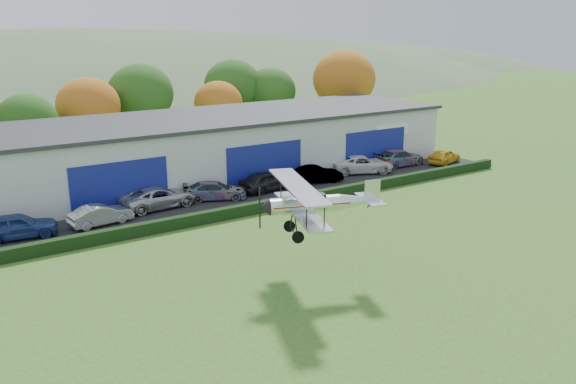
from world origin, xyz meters
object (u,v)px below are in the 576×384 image
car_1 (101,215)px  car_2 (159,197)px  hangar (230,143)px  car_3 (215,190)px  biplane (315,202)px  car_5 (317,174)px  car_4 (267,181)px  car_6 (362,164)px  car_7 (399,158)px  car_8 (444,156)px  car_0 (17,226)px

car_1 → car_2: car_2 is taller
hangar → car_3: bearing=-125.7°
hangar → biplane: bearing=-107.9°
hangar → car_2: bearing=-144.2°
car_3 → car_5: (9.38, -0.26, 0.04)m
car_4 → biplane: bearing=149.4°
car_5 → car_6: car_6 is taller
car_7 → car_8: bearing=-111.2°
car_3 → car_4: car_4 is taller
hangar → car_4: bearing=-94.7°
car_0 → biplane: bearing=-134.6°
car_2 → biplane: size_ratio=0.77×
car_4 → car_7: 14.99m
hangar → car_0: 20.98m
hangar → car_7: 15.99m
car_4 → car_7: (14.98, 0.55, -0.03)m
car_3 → car_7: 19.55m
car_7 → biplane: biplane is taller
car_0 → car_5: 23.48m
car_2 → car_6: size_ratio=0.99×
biplane → car_7: bearing=56.1°
car_0 → biplane: 19.45m
car_2 → car_5: (13.73, -0.58, -0.04)m
hangar → car_3: hangar is taller
car_1 → car_6: 23.96m
car_7 → car_8: 4.68m
hangar → car_6: bearing=-35.3°
car_0 → car_6: size_ratio=0.85×
hangar → car_6: 12.06m
car_2 → car_3: size_ratio=1.16×
hangar → car_1: 16.59m
hangar → car_8: 20.64m
hangar → biplane: (-7.53, -23.29, 1.59)m
car_3 → car_8: 23.96m
car_1 → biplane: bearing=-162.9°
car_1 → car_7: 28.61m
car_5 → car_7: car_7 is taller
car_2 → car_5: car_2 is taller
car_5 → car_6: (5.51, 0.56, 0.05)m
car_7 → biplane: (-21.91, -16.53, 3.41)m
car_0 → hangar: bearing=-59.5°
car_4 → hangar: bearing=-11.9°
car_1 → car_3: (9.02, 1.19, 0.01)m
car_2 → car_5: size_ratio=1.26×
car_4 → car_2: bearing=80.0°
car_5 → car_6: bearing=-70.3°
hangar → car_2: 11.88m
car_1 → car_2: 4.91m
car_1 → car_8: 32.95m
car_8 → car_5: bearing=71.2°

